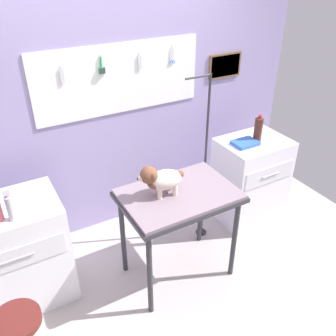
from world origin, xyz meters
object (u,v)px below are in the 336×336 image
object	(u,v)px
pump_bottle_white	(10,207)
dog	(160,179)
grooming_table	(179,202)
grooming_arm	(204,168)
cabinet_right	(250,179)
stool	(19,331)
soda_bottle	(258,129)
counter_left	(15,254)

from	to	relation	value
pump_bottle_white	dog	bearing A→B (deg)	-10.76
grooming_table	dog	xyz separation A→B (m)	(-0.14, 0.04, 0.24)
grooming_table	grooming_arm	size ratio (longest dim) A/B	0.56
cabinet_right	pump_bottle_white	world-z (taller)	pump_bottle_white
dog	pump_bottle_white	size ratio (longest dim) A/B	1.50
dog	cabinet_right	size ratio (longest dim) A/B	0.42
stool	pump_bottle_white	xyz separation A→B (m)	(0.15, 0.56, 0.55)
grooming_table	pump_bottle_white	distance (m)	1.26
grooming_arm	soda_bottle	world-z (taller)	grooming_arm
counter_left	soda_bottle	xyz separation A→B (m)	(2.37, -0.07, 0.58)
grooming_table	stool	xyz separation A→B (m)	(-1.36, -0.32, -0.30)
stool	counter_left	bearing A→B (deg)	82.44
dog	pump_bottle_white	xyz separation A→B (m)	(-1.06, 0.20, 0.00)
grooming_table	stool	size ratio (longest dim) A/B	1.56
counter_left	pump_bottle_white	bearing A→B (deg)	-72.50
stool	soda_bottle	bearing A→B (deg)	15.10
cabinet_right	stool	world-z (taller)	cabinet_right
counter_left	soda_bottle	distance (m)	2.44
grooming_arm	soda_bottle	xyz separation A→B (m)	(0.63, 0.01, 0.26)
grooming_table	cabinet_right	xyz separation A→B (m)	(1.09, 0.35, -0.32)
dog	grooming_table	bearing A→B (deg)	-16.65
stool	soda_bottle	distance (m)	2.62
grooming_table	grooming_arm	bearing A→B (deg)	35.24
grooming_arm	cabinet_right	world-z (taller)	grooming_arm
stool	grooming_arm	bearing A→B (deg)	19.66
counter_left	pump_bottle_white	xyz separation A→B (m)	(0.06, -0.17, 0.57)
counter_left	pump_bottle_white	distance (m)	0.60
soda_bottle	grooming_arm	bearing A→B (deg)	-179.23
grooming_table	pump_bottle_white	bearing A→B (deg)	168.52
counter_left	grooming_table	bearing A→B (deg)	-18.39
stool	grooming_table	bearing A→B (deg)	13.21
grooming_table	cabinet_right	world-z (taller)	cabinet_right
grooming_table	pump_bottle_white	xyz separation A→B (m)	(-1.21, 0.25, 0.25)
grooming_table	pump_bottle_white	world-z (taller)	pump_bottle_white
grooming_arm	pump_bottle_white	xyz separation A→B (m)	(-1.69, -0.09, 0.24)
cabinet_right	soda_bottle	bearing A→B (deg)	-35.71
dog	counter_left	xyz separation A→B (m)	(-1.12, 0.38, -0.57)
stool	pump_bottle_white	distance (m)	0.80
cabinet_right	stool	bearing A→B (deg)	-164.64
counter_left	cabinet_right	xyz separation A→B (m)	(2.36, -0.07, -0.00)
counter_left	stool	distance (m)	0.75
counter_left	dog	bearing A→B (deg)	-18.61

